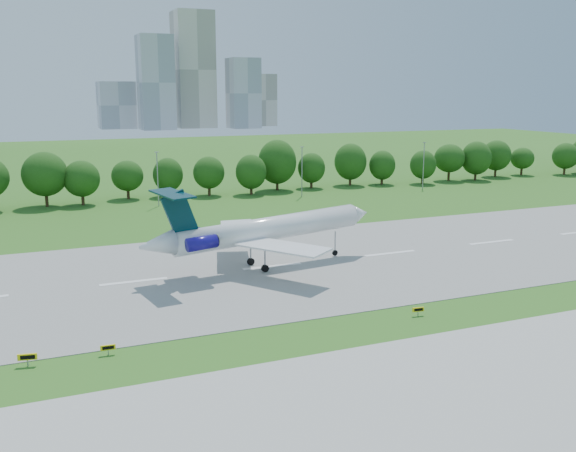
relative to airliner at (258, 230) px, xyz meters
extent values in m
plane|color=#2B5F19|center=(-17.74, -24.72, -5.80)|extent=(600.00, 600.00, 0.00)
cube|color=gray|center=(-17.74, 0.28, -5.76)|extent=(400.00, 45.00, 0.08)
cube|color=#ADADA8|center=(-17.74, -42.72, -5.76)|extent=(400.00, 23.00, 0.08)
cylinder|color=#382314|center=(2.26, 67.28, -4.00)|extent=(0.70, 0.70, 3.60)
sphere|color=#184010|center=(2.26, 67.28, 0.40)|extent=(8.40, 8.40, 8.40)
cylinder|color=#382314|center=(42.26, 67.28, -4.00)|extent=(0.70, 0.70, 3.60)
sphere|color=#184010|center=(42.26, 67.28, 0.40)|extent=(8.40, 8.40, 8.40)
cylinder|color=#382314|center=(82.26, 67.28, -4.00)|extent=(0.70, 0.70, 3.60)
sphere|color=#184010|center=(82.26, 67.28, 0.40)|extent=(8.40, 8.40, 8.40)
cylinder|color=#382314|center=(122.26, 67.28, -4.00)|extent=(0.70, 0.70, 3.60)
sphere|color=#184010|center=(122.26, 67.28, 0.40)|extent=(8.40, 8.40, 8.40)
cylinder|color=gray|center=(-2.74, 57.28, 0.20)|extent=(0.24, 0.24, 12.00)
cube|color=gray|center=(-2.74, 57.28, 6.30)|extent=(0.90, 0.25, 0.18)
cylinder|color=gray|center=(32.26, 57.28, 0.20)|extent=(0.24, 0.24, 12.00)
cube|color=gray|center=(32.26, 57.28, 6.30)|extent=(0.90, 0.25, 0.18)
cylinder|color=gray|center=(67.26, 57.28, 0.20)|extent=(0.24, 0.24, 12.00)
cube|color=gray|center=(67.26, 57.28, 6.30)|extent=(0.90, 0.25, 0.18)
cube|color=#B2B2B7|center=(57.26, 355.28, 25.20)|extent=(22.00, 22.00, 62.00)
cube|color=beige|center=(87.26, 370.28, 34.20)|extent=(26.00, 26.00, 80.00)
cube|color=#B2B2B7|center=(117.26, 350.28, 18.20)|extent=(20.00, 20.00, 48.00)
cube|color=beige|center=(140.26, 375.28, 13.20)|extent=(18.00, 18.00, 38.00)
cube|color=#B2B2B7|center=(34.26, 380.28, 10.20)|extent=(24.00, 24.00, 32.00)
cylinder|color=white|center=(1.83, 0.28, -0.07)|extent=(29.53, 7.77, 4.54)
cone|color=white|center=(17.82, 2.70, 0.55)|extent=(3.72, 3.86, 3.53)
cone|color=white|center=(-14.94, -2.26, -0.34)|extent=(5.26, 4.09, 3.59)
cube|color=white|center=(1.11, -6.73, -1.11)|extent=(11.08, 13.25, 0.43)
cube|color=white|center=(-0.93, 6.76, -1.11)|extent=(8.26, 13.53, 0.43)
cube|color=#042932|center=(-11.67, -1.77, 3.45)|extent=(5.15, 1.25, 6.63)
cube|color=#042932|center=(-12.63, -1.91, 6.24)|extent=(4.48, 9.62, 0.33)
cylinder|color=navy|center=(-9.36, -3.98, -0.23)|extent=(4.39, 2.45, 2.01)
cylinder|color=navy|center=(-10.12, 1.03, -0.23)|extent=(4.39, 2.45, 2.01)
cylinder|color=gray|center=(13.39, 2.03, -3.48)|extent=(0.19, 0.19, 3.41)
cylinder|color=black|center=(13.39, 2.03, -5.19)|extent=(0.91, 0.42, 0.88)
cylinder|color=gray|center=(0.22, -2.14, -3.48)|extent=(0.23, 0.23, 3.41)
cylinder|color=black|center=(0.22, -2.14, -5.19)|extent=(1.13, 0.59, 1.07)
cylinder|color=gray|center=(-0.42, 2.10, -3.48)|extent=(0.23, 0.23, 3.41)
cylinder|color=black|center=(-0.42, 2.10, -5.19)|extent=(1.13, 0.59, 1.07)
cube|color=gray|center=(-31.39, -23.24, -5.42)|extent=(0.13, 0.13, 0.76)
cube|color=yellow|center=(-31.39, -23.24, -4.87)|extent=(1.75, 0.53, 0.60)
cube|color=black|center=(-31.41, -23.36, -4.87)|extent=(1.29, 0.28, 0.38)
cube|color=gray|center=(-24.13, -23.44, -5.48)|extent=(0.10, 0.10, 0.64)
cube|color=yellow|center=(-24.13, -23.44, -5.03)|extent=(1.46, 0.26, 0.50)
cube|color=black|center=(-24.13, -23.54, -5.03)|extent=(1.09, 0.09, 0.32)
cube|color=gray|center=(10.01, -25.65, -5.49)|extent=(0.10, 0.10, 0.62)
cube|color=yellow|center=(10.01, -25.65, -5.04)|extent=(1.43, 0.34, 0.49)
cube|color=black|center=(10.00, -25.74, -5.04)|extent=(1.06, 0.15, 0.31)
camera|label=1|loc=(-30.54, -84.09, 19.28)|focal=40.00mm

